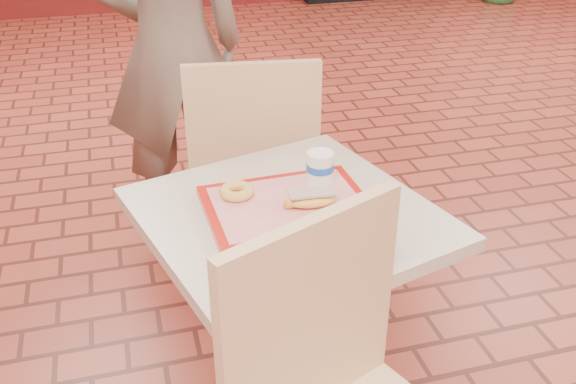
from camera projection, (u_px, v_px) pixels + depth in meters
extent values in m
cube|color=maroon|center=(541.00, 266.00, 2.76)|extent=(8.00, 10.00, 0.01)
cube|color=beige|center=(288.00, 218.00, 1.71)|extent=(0.72, 0.72, 0.04)
cylinder|color=gray|center=(288.00, 327.00, 1.89)|extent=(0.08, 0.08, 0.72)
cube|color=#E2BA87|center=(311.00, 320.00, 1.35)|extent=(0.43, 0.21, 0.50)
cube|color=#E7C28A|center=(251.00, 175.00, 2.49)|extent=(0.52, 0.52, 0.04)
cube|color=#E7C28A|center=(254.00, 134.00, 2.18)|extent=(0.46, 0.10, 0.50)
cylinder|color=gray|center=(294.00, 201.00, 2.80)|extent=(0.03, 0.03, 0.44)
cylinder|color=gray|center=(204.00, 207.00, 2.76)|extent=(0.03, 0.03, 0.44)
cylinder|color=gray|center=(308.00, 252.00, 2.47)|extent=(0.03, 0.03, 0.44)
cylinder|color=gray|center=(206.00, 260.00, 2.42)|extent=(0.03, 0.03, 0.44)
imported|color=#6F6356|center=(173.00, 48.00, 2.65)|extent=(0.64, 0.44, 1.70)
cube|color=#B6160D|center=(288.00, 208.00, 1.69)|extent=(0.43, 0.33, 0.02)
cube|color=#E18585|center=(288.00, 204.00, 1.68)|extent=(0.38, 0.29, 0.00)
torus|color=#E1AE52|center=(237.00, 191.00, 1.71)|extent=(0.11, 0.11, 0.03)
ellipsoid|color=gold|center=(311.00, 199.00, 1.66)|extent=(0.14, 0.08, 0.04)
cube|color=white|center=(312.00, 192.00, 1.65)|extent=(0.12, 0.06, 0.01)
ellipsoid|color=orange|center=(289.00, 204.00, 1.66)|extent=(0.03, 0.03, 0.02)
cylinder|color=white|center=(320.00, 168.00, 1.75)|extent=(0.07, 0.07, 0.09)
cylinder|color=blue|center=(320.00, 167.00, 1.75)|extent=(0.08, 0.08, 0.02)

